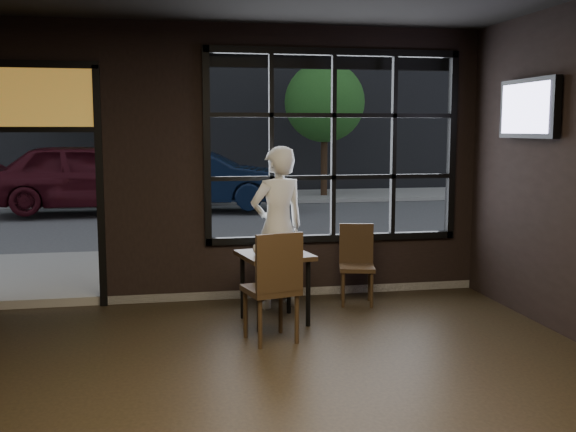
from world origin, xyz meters
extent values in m
cube|color=black|center=(0.00, 0.00, -0.01)|extent=(6.00, 7.00, 0.02)
cube|color=black|center=(1.20, 3.50, 1.80)|extent=(3.06, 0.12, 2.28)
cube|color=orange|center=(-2.10, 3.50, 2.35)|extent=(1.20, 0.06, 0.70)
cube|color=#545456|center=(0.00, 24.00, -0.02)|extent=(60.00, 41.00, 0.04)
cube|color=#2E2013|center=(0.31, 2.46, 0.37)|extent=(0.80, 0.80, 0.74)
cube|color=#2E2013|center=(0.17, 1.86, 0.53)|extent=(0.56, 0.56, 1.06)
cube|color=#2E2013|center=(1.36, 3.01, 0.46)|extent=(0.48, 0.48, 0.91)
imported|color=silver|center=(0.45, 3.07, 0.91)|extent=(0.77, 0.63, 1.82)
imported|color=silver|center=(0.14, 2.42, 0.78)|extent=(0.13, 0.13, 0.10)
cube|color=black|center=(2.93, 2.16, 2.22)|extent=(0.12, 1.05, 0.61)
imported|color=black|center=(0.11, 12.18, 0.82)|extent=(4.55, 2.28, 1.43)
imported|color=#3E0C15|center=(-2.48, 12.07, 0.91)|extent=(4.77, 1.98, 1.62)
cylinder|color=#332114|center=(-2.46, 15.04, 1.24)|extent=(0.22, 0.22, 2.47)
sphere|color=#2D6825|center=(-2.46, 15.04, 3.25)|extent=(2.70, 2.70, 2.70)
cylinder|color=#332114|center=(3.86, 14.66, 1.05)|extent=(0.19, 0.19, 2.10)
sphere|color=#326E27|center=(3.86, 14.66, 2.77)|extent=(2.30, 2.30, 2.30)
camera|label=1|loc=(-0.85, -4.29, 2.00)|focal=42.00mm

